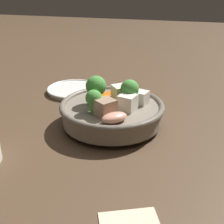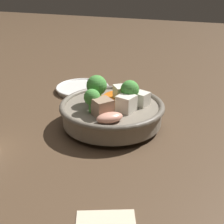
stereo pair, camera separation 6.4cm
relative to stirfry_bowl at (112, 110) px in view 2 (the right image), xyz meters
The scene contains 3 objects.
ground_plane 0.04m from the stirfry_bowl, 20.41° to the left, with size 3.00×3.00×0.00m, color #4C3826.
stirfry_bowl is the anchor object (origin of this frame).
side_saucer 0.22m from the stirfry_bowl, 41.60° to the left, with size 0.14×0.14×0.01m.
Camera 2 is at (-0.54, -0.20, 0.30)m, focal length 50.00 mm.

